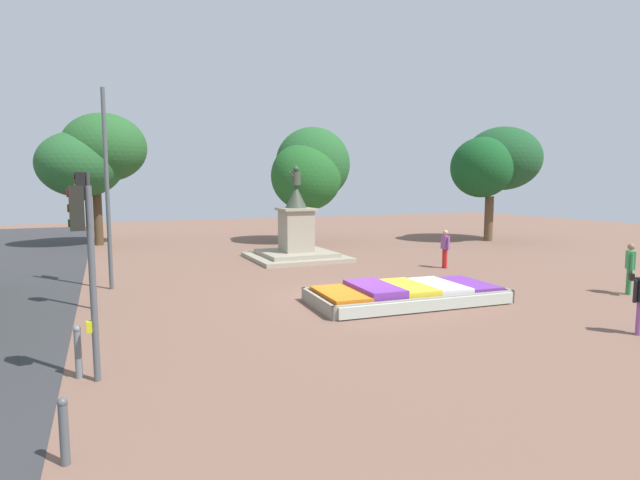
{
  "coord_description": "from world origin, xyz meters",
  "views": [
    {
      "loc": [
        -7.14,
        -13.88,
        3.64
      ],
      "look_at": [
        0.64,
        4.11,
        1.47
      ],
      "focal_mm": 28.0,
      "sensor_mm": 36.0,
      "label": 1
    }
  ],
  "objects_px": {
    "pedestrian_with_handbag": "(630,266)",
    "kerb_bollard_south": "(64,430)",
    "traffic_light_mid_block": "(85,215)",
    "pedestrian_crossing_plaza": "(445,246)",
    "statue_monument": "(296,239)",
    "banner_pole": "(107,185)",
    "flower_planter": "(406,294)",
    "kerb_bollard_mid_a": "(78,351)",
    "traffic_light_near_crossing": "(85,248)"
  },
  "relations": [
    {
      "from": "flower_planter",
      "to": "banner_pole",
      "type": "bearing_deg",
      "value": 145.28
    },
    {
      "from": "banner_pole",
      "to": "pedestrian_crossing_plaza",
      "type": "distance_m",
      "value": 13.83
    },
    {
      "from": "flower_planter",
      "to": "kerb_bollard_mid_a",
      "type": "xyz_separation_m",
      "value": [
        -9.1,
        -2.76,
        0.28
      ]
    },
    {
      "from": "banner_pole",
      "to": "pedestrian_with_handbag",
      "type": "relative_size",
      "value": 4.04
    },
    {
      "from": "kerb_bollard_mid_a",
      "to": "kerb_bollard_south",
      "type": "bearing_deg",
      "value": -90.6
    },
    {
      "from": "traffic_light_mid_block",
      "to": "pedestrian_crossing_plaza",
      "type": "height_order",
      "value": "traffic_light_mid_block"
    },
    {
      "from": "statue_monument",
      "to": "kerb_bollard_south",
      "type": "distance_m",
      "value": 18.36
    },
    {
      "from": "kerb_bollard_south",
      "to": "kerb_bollard_mid_a",
      "type": "height_order",
      "value": "kerb_bollard_mid_a"
    },
    {
      "from": "traffic_light_mid_block",
      "to": "kerb_bollard_south",
      "type": "bearing_deg",
      "value": -90.61
    },
    {
      "from": "banner_pole",
      "to": "pedestrian_with_handbag",
      "type": "bearing_deg",
      "value": -26.3
    },
    {
      "from": "pedestrian_with_handbag",
      "to": "kerb_bollard_south",
      "type": "relative_size",
      "value": 1.86
    },
    {
      "from": "traffic_light_mid_block",
      "to": "pedestrian_crossing_plaza",
      "type": "distance_m",
      "value": 14.39
    },
    {
      "from": "pedestrian_with_handbag",
      "to": "kerb_bollard_south",
      "type": "distance_m",
      "value": 17.05
    },
    {
      "from": "flower_planter",
      "to": "pedestrian_crossing_plaza",
      "type": "height_order",
      "value": "pedestrian_crossing_plaza"
    },
    {
      "from": "flower_planter",
      "to": "kerb_bollard_south",
      "type": "xyz_separation_m",
      "value": [
        -9.14,
        -5.96,
        0.23
      ]
    },
    {
      "from": "flower_planter",
      "to": "kerb_bollard_mid_a",
      "type": "bearing_deg",
      "value": -163.15
    },
    {
      "from": "statue_monument",
      "to": "traffic_light_near_crossing",
      "type": "xyz_separation_m",
      "value": [
        -8.96,
        -12.97,
        1.49
      ]
    },
    {
      "from": "kerb_bollard_south",
      "to": "kerb_bollard_mid_a",
      "type": "distance_m",
      "value": 3.2
    },
    {
      "from": "statue_monument",
      "to": "traffic_light_mid_block",
      "type": "height_order",
      "value": "statue_monument"
    },
    {
      "from": "traffic_light_mid_block",
      "to": "pedestrian_with_handbag",
      "type": "relative_size",
      "value": 2.34
    },
    {
      "from": "traffic_light_mid_block",
      "to": "kerb_bollard_mid_a",
      "type": "relative_size",
      "value": 3.94
    },
    {
      "from": "banner_pole",
      "to": "pedestrian_crossing_plaza",
      "type": "height_order",
      "value": "banner_pole"
    },
    {
      "from": "flower_planter",
      "to": "statue_monument",
      "type": "distance_m",
      "value": 9.94
    },
    {
      "from": "pedestrian_with_handbag",
      "to": "kerb_bollard_mid_a",
      "type": "bearing_deg",
      "value": -177.39
    },
    {
      "from": "traffic_light_near_crossing",
      "to": "banner_pole",
      "type": "xyz_separation_m",
      "value": [
        0.47,
        8.89,
        1.15
      ]
    },
    {
      "from": "pedestrian_crossing_plaza",
      "to": "banner_pole",
      "type": "bearing_deg",
      "value": 175.58
    },
    {
      "from": "kerb_bollard_mid_a",
      "to": "banner_pole",
      "type": "bearing_deg",
      "value": 85.43
    },
    {
      "from": "pedestrian_with_handbag",
      "to": "traffic_light_near_crossing",
      "type": "bearing_deg",
      "value": -176.31
    },
    {
      "from": "statue_monument",
      "to": "flower_planter",
      "type": "bearing_deg",
      "value": -90.42
    },
    {
      "from": "traffic_light_mid_block",
      "to": "kerb_bollard_south",
      "type": "relative_size",
      "value": 4.36
    },
    {
      "from": "pedestrian_with_handbag",
      "to": "banner_pole",
      "type": "bearing_deg",
      "value": 153.7
    },
    {
      "from": "banner_pole",
      "to": "kerb_bollard_mid_a",
      "type": "distance_m",
      "value": 9.16
    },
    {
      "from": "statue_monument",
      "to": "traffic_light_mid_block",
      "type": "bearing_deg",
      "value": -142.61
    },
    {
      "from": "flower_planter",
      "to": "traffic_light_mid_block",
      "type": "relative_size",
      "value": 1.55
    },
    {
      "from": "statue_monument",
      "to": "pedestrian_with_handbag",
      "type": "xyz_separation_m",
      "value": [
        7.36,
        -11.92,
        -0.05
      ]
    },
    {
      "from": "banner_pole",
      "to": "kerb_bollard_south",
      "type": "xyz_separation_m",
      "value": [
        -0.72,
        -11.79,
        -3.17
      ]
    },
    {
      "from": "banner_pole",
      "to": "kerb_bollard_mid_a",
      "type": "xyz_separation_m",
      "value": [
        -0.69,
        -8.59,
        -3.12
      ]
    },
    {
      "from": "pedestrian_crossing_plaza",
      "to": "kerb_bollard_south",
      "type": "bearing_deg",
      "value": -142.98
    },
    {
      "from": "banner_pole",
      "to": "kerb_bollard_south",
      "type": "distance_m",
      "value": 12.23
    },
    {
      "from": "traffic_light_mid_block",
      "to": "kerb_bollard_mid_a",
      "type": "bearing_deg",
      "value": -90.61
    },
    {
      "from": "traffic_light_mid_block",
      "to": "kerb_bollard_mid_a",
      "type": "distance_m",
      "value": 6.13
    },
    {
      "from": "pedestrian_crossing_plaza",
      "to": "kerb_bollard_mid_a",
      "type": "bearing_deg",
      "value": -152.04
    },
    {
      "from": "kerb_bollard_mid_a",
      "to": "flower_planter",
      "type": "bearing_deg",
      "value": 16.85
    },
    {
      "from": "traffic_light_near_crossing",
      "to": "kerb_bollard_mid_a",
      "type": "distance_m",
      "value": 2.0
    },
    {
      "from": "flower_planter",
      "to": "kerb_bollard_south",
      "type": "height_order",
      "value": "kerb_bollard_south"
    },
    {
      "from": "flower_planter",
      "to": "pedestrian_crossing_plaza",
      "type": "distance_m",
      "value": 7.04
    },
    {
      "from": "flower_planter",
      "to": "traffic_light_near_crossing",
      "type": "distance_m",
      "value": 9.67
    },
    {
      "from": "traffic_light_near_crossing",
      "to": "banner_pole",
      "type": "relative_size",
      "value": 0.52
    },
    {
      "from": "statue_monument",
      "to": "pedestrian_crossing_plaza",
      "type": "height_order",
      "value": "statue_monument"
    },
    {
      "from": "statue_monument",
      "to": "traffic_light_mid_block",
      "type": "relative_size",
      "value": 1.14
    }
  ]
}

